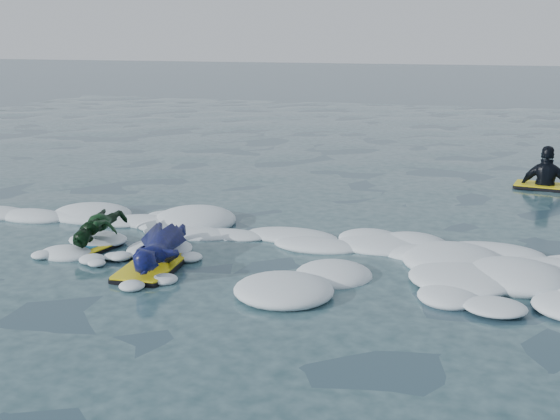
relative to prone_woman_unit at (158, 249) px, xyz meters
The scene contains 5 objects.
ground 0.51m from the prone_woman_unit, ahead, with size 120.00×120.00×0.00m, color #1C3A44.
foam_band 1.15m from the prone_woman_unit, 65.95° to the left, with size 12.00×3.10×0.30m, color white, non-canonical shape.
prone_woman_unit is the anchor object (origin of this frame).
prone_child_unit 1.23m from the prone_woman_unit, 155.98° to the left, with size 0.66×1.19×0.44m.
waiting_rider_unit 7.76m from the prone_woman_unit, 52.22° to the left, with size 1.17×0.75×1.65m.
Camera 1 is at (3.42, -7.35, 2.78)m, focal length 45.00 mm.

